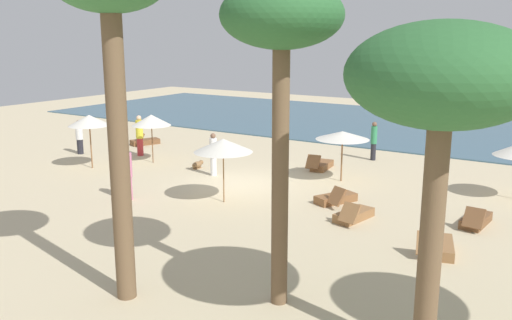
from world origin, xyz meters
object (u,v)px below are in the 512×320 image
lounger_1 (440,247)px  person_4 (140,135)px  person_2 (127,173)px  person_3 (374,140)px  umbrella_1 (343,135)px  lounger_0 (336,198)px  palm_2 (282,29)px  lounger_5 (321,165)px  lounger_2 (353,215)px  lounger_3 (476,220)px  lounger_6 (145,142)px  umbrella_2 (151,120)px  person_1 (213,154)px  dog (198,165)px  palm_3 (443,82)px  palm_0 (111,8)px  umbrella_4 (223,145)px  person_0 (79,137)px  umbrella_0 (89,120)px

lounger_1 → person_4: bearing=163.5°
person_2 → person_3: (5.03, 10.68, -0.04)m
person_4 → umbrella_1: bearing=4.7°
lounger_0 → lounger_1: (4.22, -2.59, -0.00)m
person_3 → palm_2: (3.32, -14.40, 4.88)m
lounger_5 → person_4: (-8.60, -2.21, 0.83)m
lounger_2 → lounger_3: (3.35, 1.56, -0.00)m
lounger_2 → lounger_6: lounger_6 is taller
umbrella_2 → lounger_6: 4.70m
lounger_5 → lounger_6: size_ratio=1.00×
person_1 → dog: 1.65m
palm_3 → lounger_5: bearing=123.2°
lounger_2 → palm_0: palm_0 is taller
umbrella_4 → palm_2: 8.43m
person_4 → person_2: bearing=-49.1°
lounger_3 → lounger_0: bearing=-177.5°
lounger_0 → lounger_3: (4.57, 0.20, -0.00)m
person_1 → palm_3: 14.64m
umbrella_4 → palm_3: size_ratio=0.38×
umbrella_2 → palm_2: (11.61, -8.48, 3.86)m
lounger_5 → person_3: bearing=66.5°
umbrella_4 → person_1: size_ratio=1.26×
umbrella_1 → lounger_1: umbrella_1 is taller
lounger_6 → umbrella_2: bearing=-41.1°
person_1 → dog: size_ratio=2.56×
umbrella_4 → lounger_1: 7.81m
lounger_5 → person_4: person_4 is taller
person_0 → dog: size_ratio=2.39×
umbrella_2 → palm_3: size_ratio=0.37×
person_0 → person_2: size_ratio=0.87×
umbrella_0 → lounger_2: (12.39, -0.33, -1.94)m
person_0 → person_4: size_ratio=0.85×
umbrella_4 → person_1: bearing=132.4°
lounger_2 → palm_3: palm_3 is taller
umbrella_1 → person_2: umbrella_1 is taller
lounger_6 → umbrella_1: bearing=-5.8°
umbrella_4 → lounger_1: (7.57, -0.60, -1.85)m
umbrella_4 → lounger_0: bearing=30.7°
lounger_3 → umbrella_1: bearing=155.0°
lounger_3 → dog: (-11.79, 1.21, -0.00)m
umbrella_0 → lounger_2: 12.55m
lounger_6 → person_0: size_ratio=1.04×
lounger_3 → dog: bearing=174.2°
umbrella_2 → lounger_6: (-3.27, 2.86, -1.79)m
palm_0 → palm_2: palm_0 is taller
umbrella_2 → umbrella_1: bearing=10.9°
person_1 → person_3: size_ratio=0.99×
palm_0 → palm_3: 6.49m
lounger_6 → palm_0: palm_0 is taller
umbrella_1 → person_1: size_ratio=1.19×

